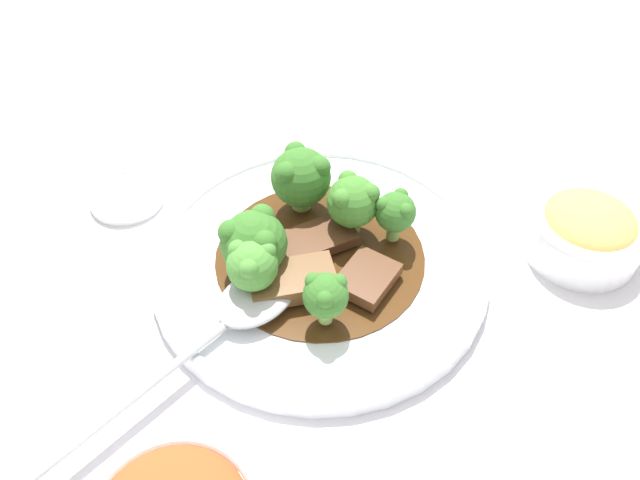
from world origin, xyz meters
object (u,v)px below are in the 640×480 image
Objects in this scene: broccoli_floret_1 at (326,295)px; broccoli_floret_2 at (396,212)px; side_bowl_appetizer at (586,231)px; beef_strip_0 at (292,281)px; serving_spoon at (243,308)px; broccoli_floret_5 at (254,242)px; beef_strip_1 at (312,241)px; broccoli_floret_0 at (301,176)px; sauce_dish at (126,196)px; beef_strip_2 at (367,278)px; broccoli_floret_3 at (353,201)px; main_plate at (320,259)px; broccoli_floret_4 at (252,265)px.

broccoli_floret_1 is 0.10m from broccoli_floret_2.
broccoli_floret_2 is 0.17m from side_bowl_appetizer.
beef_strip_0 is 0.26m from side_bowl_appetizer.
serving_spoon is (-0.10, -0.11, -0.02)m from broccoli_floret_2.
beef_strip_1 is at bearing 41.94° from broccoli_floret_5.
broccoli_floret_0 is 0.25m from side_bowl_appetizer.
sauce_dish is at bearing -175.41° from side_bowl_appetizer.
serving_spoon is at bearing -148.57° from beef_strip_2.
serving_spoon is at bearing -119.99° from broccoli_floret_3.
beef_strip_0 is at bearing -113.59° from broccoli_floret_3.
beef_strip_0 reaches higher than main_plate.
beef_strip_1 is at bearing -137.90° from broccoli_floret_3.
beef_strip_1 is 0.37× the size of serving_spoon.
beef_strip_1 is at bearing 62.01° from broccoli_floret_4.
main_plate is at bearing 152.60° from beef_strip_2.
broccoli_floret_2 is at bearing 47.41° from serving_spoon.
broccoli_floret_4 is at bearing -74.36° from broccoli_floret_5.
broccoli_floret_5 is (-0.09, -0.01, 0.02)m from beef_strip_2.
broccoli_floret_2 is at bearing -13.05° from broccoli_floret_0.
main_plate is 6.20× the size of broccoli_floret_1.
broccoli_floret_0 is 0.87× the size of sauce_dish.
broccoli_floret_5 reaches higher than beef_strip_2.
broccoli_floret_0 is (-0.07, 0.07, 0.03)m from beef_strip_2.
serving_spoon reaches higher than beef_strip_2.
beef_strip_1 is at bearing -9.45° from sauce_dish.
beef_strip_2 is at bearing 18.45° from beef_strip_0.
sauce_dish is (-0.15, 0.07, -0.04)m from broccoli_floret_5.
broccoli_floret_0 is at bearing 166.95° from broccoli_floret_2.
broccoli_floret_0 is (-0.02, 0.04, 0.03)m from beef_strip_1.
side_bowl_appetizer is (0.26, 0.12, -0.02)m from broccoli_floret_4.
main_plate is at bearing -121.87° from broccoli_floret_3.
broccoli_floret_5 is at bearing -102.46° from broccoli_floret_0.
broccoli_floret_5 is at bearing -159.25° from side_bowl_appetizer.
beef_strip_1 is 0.82× the size of side_bowl_appetizer.
beef_strip_0 is at bearing -161.55° from beef_strip_2.
main_plate is 0.07m from broccoli_floret_5.
serving_spoon is 3.10× the size of sauce_dish.
main_plate is 0.23m from side_bowl_appetizer.
beef_strip_0 is 0.10m from broccoli_floret_0.
beef_strip_0 is 1.33× the size of beef_strip_2.
broccoli_floret_0 is 0.09m from broccoli_floret_2.
broccoli_floret_2 is 0.04m from broccoli_floret_3.
serving_spoon is at bearing -132.59° from broccoli_floret_2.
broccoli_floret_2 is 0.26m from sauce_dish.
beef_strip_0 is at bearing -106.32° from main_plate.
beef_strip_2 is at bearing -27.40° from main_plate.
broccoli_floret_1 is 0.83× the size of broccoli_floret_3.
broccoli_floret_3 is at bearing 54.85° from broccoli_floret_4.
broccoli_floret_3 is at bearing 90.01° from broccoli_floret_1.
side_bowl_appetizer is at bearing 4.59° from sauce_dish.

